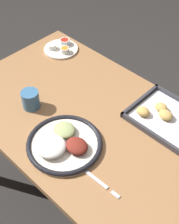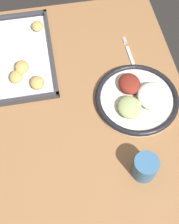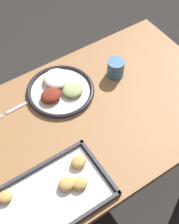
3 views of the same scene
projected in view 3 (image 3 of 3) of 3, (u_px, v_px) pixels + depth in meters
ground_plane at (92, 185)px, 1.90m from camera, size 8.00×8.00×0.00m
dining_table at (92, 131)px, 1.39m from camera, size 1.17×0.72×0.75m
dinner_plate at (60, 89)px, 1.35m from camera, size 0.30×0.30×0.05m
fork at (21, 106)px, 1.32m from camera, size 0.22×0.02×0.00m
baking_tray at (53, 193)px, 1.08m from camera, size 0.43×0.25×0.04m
drinking_cup at (116, 68)px, 1.39m from camera, size 0.08×0.08×0.08m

